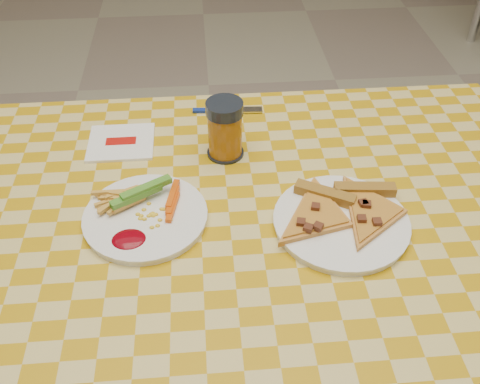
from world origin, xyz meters
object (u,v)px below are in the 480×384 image
Objects in this scene: table at (231,254)px; plate_left at (146,218)px; plate_right at (341,223)px; drink_glass at (225,130)px.

plate_left reaches higher than table.
plate_right reaches higher than table.
plate_right is at bearing -4.34° from table.
plate_left is at bearing 170.07° from table.
plate_left is 0.24m from drink_glass.
drink_glass is at bearing 130.33° from plate_right.
table is 0.25m from drink_glass.
plate_right is (0.34, -0.04, 0.00)m from plate_left.
table is 5.45× the size of plate_right.
drink_glass is (-0.19, 0.22, 0.05)m from plate_right.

